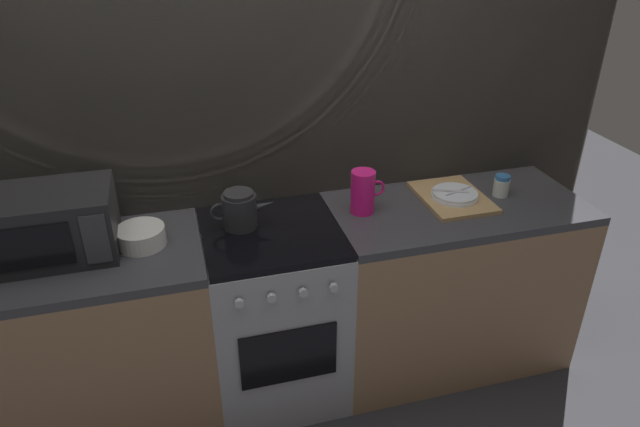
# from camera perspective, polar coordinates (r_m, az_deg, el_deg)

# --- Properties ---
(ground_plane) EXTENTS (8.00, 8.00, 0.00)m
(ground_plane) POSITION_cam_1_polar(r_m,az_deg,el_deg) (3.03, -4.22, -16.55)
(ground_plane) COLOR #2D2D33
(back_wall) EXTENTS (3.60, 0.05, 2.40)m
(back_wall) POSITION_cam_1_polar(r_m,az_deg,el_deg) (2.64, -6.59, 7.40)
(back_wall) COLOR #A39989
(back_wall) RESTS_ON ground_plane
(counter_left) EXTENTS (1.20, 0.60, 0.90)m
(counter_left) POSITION_cam_1_polar(r_m,az_deg,el_deg) (2.76, -23.62, -12.19)
(counter_left) COLOR #997251
(counter_left) RESTS_ON ground_plane
(stove_unit) EXTENTS (0.60, 0.63, 0.90)m
(stove_unit) POSITION_cam_1_polar(r_m,az_deg,el_deg) (2.73, -4.55, -9.88)
(stove_unit) COLOR #9E9EA3
(stove_unit) RESTS_ON ground_plane
(counter_right) EXTENTS (1.20, 0.60, 0.90)m
(counter_right) POSITION_cam_1_polar(r_m,az_deg,el_deg) (2.99, 12.72, -6.78)
(counter_right) COLOR #997251
(counter_right) RESTS_ON ground_plane
(microwave) EXTENTS (0.46, 0.35, 0.27)m
(microwave) POSITION_cam_1_polar(r_m,az_deg,el_deg) (2.48, -25.00, -0.93)
(microwave) COLOR black
(microwave) RESTS_ON counter_left
(kettle) EXTENTS (0.28, 0.15, 0.17)m
(kettle) POSITION_cam_1_polar(r_m,az_deg,el_deg) (2.48, -8.01, 0.36)
(kettle) COLOR #262628
(kettle) RESTS_ON stove_unit
(mixing_bowl) EXTENTS (0.20, 0.20, 0.08)m
(mixing_bowl) POSITION_cam_1_polar(r_m,az_deg,el_deg) (2.46, -17.47, -2.21)
(mixing_bowl) COLOR silver
(mixing_bowl) RESTS_ON counter_left
(pitcher) EXTENTS (0.16, 0.11, 0.20)m
(pitcher) POSITION_cam_1_polar(r_m,az_deg,el_deg) (2.58, 4.33, 2.17)
(pitcher) COLOR #E5197A
(pitcher) RESTS_ON counter_right
(dish_pile) EXTENTS (0.30, 0.40, 0.06)m
(dish_pile) POSITION_cam_1_polar(r_m,az_deg,el_deg) (2.79, 13.15, 1.69)
(dish_pile) COLOR tan
(dish_pile) RESTS_ON counter_right
(spice_jar) EXTENTS (0.08, 0.08, 0.10)m
(spice_jar) POSITION_cam_1_polar(r_m,az_deg,el_deg) (2.88, 17.67, 2.67)
(spice_jar) COLOR silver
(spice_jar) RESTS_ON counter_right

